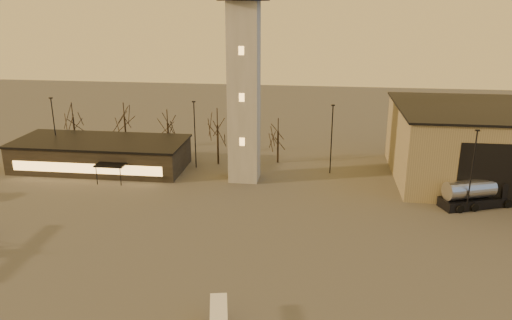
# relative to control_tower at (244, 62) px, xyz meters

# --- Properties ---
(ground) EXTENTS (220.00, 220.00, 0.00)m
(ground) POSITION_rel_control_tower_xyz_m (0.00, -30.00, -16.33)
(ground) COLOR #474442
(ground) RESTS_ON ground
(control_tower) EXTENTS (6.80, 6.80, 32.60)m
(control_tower) POSITION_rel_control_tower_xyz_m (0.00, 0.00, 0.00)
(control_tower) COLOR gray
(control_tower) RESTS_ON ground
(hangar) EXTENTS (30.60, 20.60, 10.30)m
(hangar) POSITION_rel_control_tower_xyz_m (36.00, 3.98, -11.17)
(hangar) COLOR #837756
(hangar) RESTS_ON ground
(terminal) EXTENTS (25.40, 12.20, 4.30)m
(terminal) POSITION_rel_control_tower_xyz_m (-21.99, 1.98, -14.17)
(terminal) COLOR black
(terminal) RESTS_ON ground
(light_poles) EXTENTS (58.50, 12.25, 10.14)m
(light_poles) POSITION_rel_control_tower_xyz_m (0.50, 1.00, -10.92)
(light_poles) COLOR black
(light_poles) RESTS_ON ground
(tree_row) EXTENTS (37.20, 9.20, 8.80)m
(tree_row) POSITION_rel_control_tower_xyz_m (-13.70, 9.16, -10.39)
(tree_row) COLOR black
(tree_row) RESTS_ON ground
(fuel_truck) EXTENTS (9.67, 5.78, 3.46)m
(fuel_truck) POSITION_rel_control_tower_xyz_m (29.68, -6.01, -14.96)
(fuel_truck) COLOR black
(fuel_truck) RESTS_ON ground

